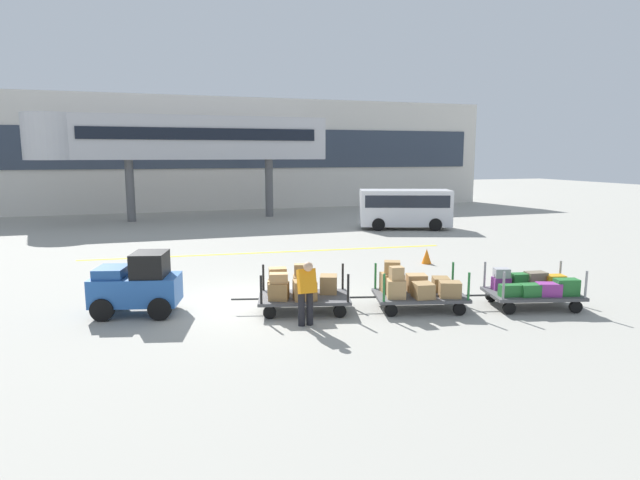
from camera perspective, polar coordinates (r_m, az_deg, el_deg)
The scene contains 11 objects.
ground_plane at distance 14.68m, azimuth -6.75°, elevation -6.69°, with size 120.00×120.00×0.00m, color #9E9B91.
apron_lead_line at distance 22.04m, azimuth -5.34°, elevation -1.32°, with size 14.80×0.20×0.01m, color yellow.
terminal_building at distance 39.93m, azimuth -14.38°, elevation 8.86°, with size 46.87×2.51×7.99m.
jet_bridge at distance 33.91m, azimuth -15.50°, elevation 10.37°, with size 17.47×3.00×6.27m.
baggage_tug at distance 14.17m, azimuth -18.86°, elevation -4.55°, with size 2.31×1.67×1.58m.
baggage_cart_lead at distance 13.75m, azimuth -2.14°, elevation -5.25°, with size 3.09×1.93×1.16m.
baggage_cart_middle at distance 14.11m, azimuth 10.13°, elevation -5.05°, with size 3.09×1.93×1.22m.
baggage_cart_tail at distance 15.17m, azimuth 21.84°, elevation -4.77°, with size 3.09×1.93×1.10m.
baggage_handler at distance 12.46m, azimuth -1.45°, elevation -5.37°, with size 0.41×0.44×1.56m.
shuttle_van at distance 29.19m, azimuth 9.03°, elevation 3.60°, with size 5.16×3.38×2.10m.
safety_cone_near at distance 20.07m, azimuth 11.28°, elevation -1.70°, with size 0.36×0.36×0.55m, color orange.
Camera 1 is at (-2.73, -13.86, 3.98)m, focal length 30.07 mm.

